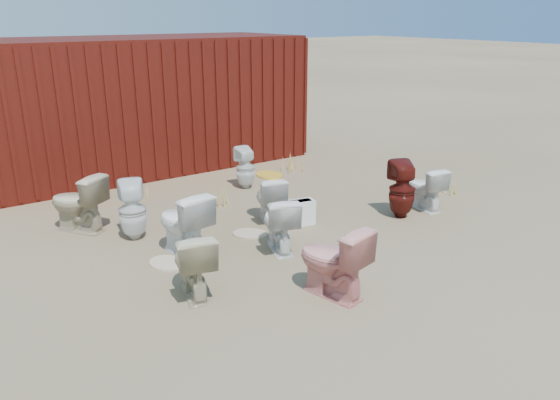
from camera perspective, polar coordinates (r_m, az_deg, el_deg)
ground at (r=6.71m, az=2.95°, el=-5.81°), size 100.00×100.00×0.00m
shipping_container at (r=10.80m, az=-14.36°, el=9.79°), size 6.00×2.40×2.40m
toilet_front_a at (r=6.69m, az=-10.06°, el=-2.38°), size 0.55×0.85×0.81m
toilet_front_pink at (r=5.67m, az=5.52°, el=-6.33°), size 0.60×0.85×0.79m
toilet_front_c at (r=6.73m, az=-0.09°, el=-2.43°), size 0.62×0.79×0.71m
toilet_front_maroon at (r=8.00m, az=12.63°, el=1.07°), size 0.50×0.51×0.83m
toilet_front_e at (r=8.44m, az=14.94°, el=1.21°), size 0.47×0.69×0.66m
toilet_back_a at (r=7.30m, az=-15.16°, el=-1.04°), size 0.45×0.45×0.79m
toilet_back_beige_left at (r=7.80m, az=-20.41°, el=-0.29°), size 0.80×0.90×0.80m
toilet_back_beige_right at (r=5.74m, az=-9.08°, el=-6.50°), size 0.57×0.79×0.73m
toilet_back_yellowlid at (r=7.67m, az=-1.12°, el=0.14°), size 0.56×0.74×0.67m
toilet_back_e at (r=9.18m, az=-3.64°, el=3.39°), size 0.35×0.35×0.71m
yellow_lid at (r=7.57m, az=-1.14°, el=2.63°), size 0.34×0.42×0.02m
loose_tank at (r=7.59m, az=1.75°, el=-1.37°), size 0.53×0.30×0.35m
loose_lid_near at (r=6.61m, az=-11.65°, el=-6.49°), size 0.50×0.58×0.02m
loose_lid_far at (r=7.32m, az=-3.17°, el=-3.54°), size 0.58×0.59×0.02m
weed_clump_a at (r=8.44m, az=-19.83°, el=-0.55°), size 0.36×0.36×0.31m
weed_clump_b at (r=8.49m, az=-6.26°, el=0.60°), size 0.32×0.32×0.31m
weed_clump_c at (r=10.23m, az=1.30°, el=3.98°), size 0.36×0.36×0.34m
weed_clump_d at (r=9.22m, az=-14.27°, el=1.44°), size 0.30×0.30×0.25m
weed_clump_e at (r=10.01m, az=-4.02°, el=3.60°), size 0.34×0.34×0.34m
weed_clump_f at (r=9.33m, az=17.30°, el=1.25°), size 0.28×0.28×0.22m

